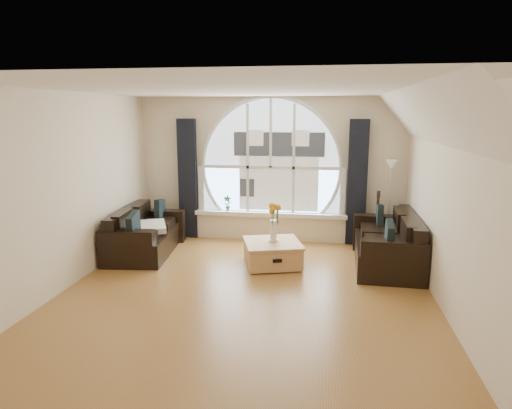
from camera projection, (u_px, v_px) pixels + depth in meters
name	position (u px, v px, depth m)	size (l,w,h in m)	color
ground	(246.00, 293.00, 6.14)	(5.00, 5.50, 0.01)	brown
ceiling	(245.00, 89.00, 5.60)	(5.00, 5.50, 0.01)	silver
wall_back	(271.00, 170.00, 8.53)	(5.00, 0.01, 2.70)	beige
wall_front	(178.00, 265.00, 3.20)	(5.00, 0.01, 2.70)	beige
wall_left	(68.00, 191.00, 6.24)	(0.01, 5.50, 2.70)	beige
wall_right	(447.00, 201.00, 5.49)	(0.01, 5.50, 2.70)	beige
attic_slope	(428.00, 118.00, 5.34)	(0.92, 5.50, 0.72)	silver
arched_window	(271.00, 155.00, 8.44)	(2.60, 0.06, 2.15)	silver
window_sill	(270.00, 214.00, 8.60)	(2.90, 0.22, 0.08)	white
window_frame	(271.00, 155.00, 8.42)	(2.76, 0.08, 2.15)	white
neighbor_house	(279.00, 162.00, 8.43)	(1.70, 0.02, 1.50)	silver
curtain_left	(188.00, 179.00, 8.69)	(0.35, 0.12, 2.30)	black
curtain_right	(357.00, 183.00, 8.21)	(0.35, 0.12, 2.30)	black
sofa_left	(146.00, 231.00, 7.81)	(0.88, 1.76, 0.78)	black
sofa_right	(386.00, 241.00, 7.17)	(0.93, 1.86, 0.83)	black
coffee_chest	(272.00, 252.00, 7.23)	(0.87, 0.87, 0.43)	tan
throw_blanket	(149.00, 227.00, 7.67)	(0.55, 0.55, 0.10)	silver
vase_flowers	(274.00, 218.00, 7.15)	(0.24, 0.24, 0.70)	white
floor_lamp	(389.00, 205.00, 8.01)	(0.24, 0.24, 1.60)	#B2B2B2
guitar	(377.00, 219.00, 8.13)	(0.36, 0.24, 1.06)	brown
potted_plant	(227.00, 203.00, 8.69)	(0.15, 0.10, 0.29)	#1E6023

